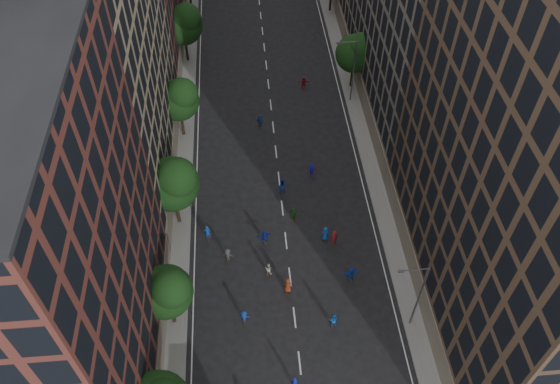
# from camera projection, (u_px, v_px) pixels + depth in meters

# --- Properties ---
(ground) EXTENTS (240.00, 240.00, 0.00)m
(ground) POSITION_uv_depth(u_px,v_px,m) (274.00, 130.00, 68.78)
(ground) COLOR black
(ground) RESTS_ON ground
(sidewalk_left) EXTENTS (4.00, 105.00, 0.15)m
(sidewalk_left) POSITION_uv_depth(u_px,v_px,m) (180.00, 97.00, 73.06)
(sidewalk_left) COLOR slate
(sidewalk_left) RESTS_ON ground
(sidewalk_right) EXTENTS (4.00, 105.00, 0.15)m
(sidewalk_right) POSITION_uv_depth(u_px,v_px,m) (357.00, 88.00, 74.39)
(sidewalk_right) COLOR slate
(sidewalk_right) RESTS_ON ground
(bldg_left_a) EXTENTS (14.00, 22.00, 30.00)m
(bldg_left_a) POSITION_uv_depth(u_px,v_px,m) (26.00, 261.00, 37.25)
(bldg_left_a) COLOR #5C2B23
(bldg_left_a) RESTS_ON ground
(bldg_left_b) EXTENTS (14.00, 26.00, 34.00)m
(bldg_left_b) POSITION_uv_depth(u_px,v_px,m) (77.00, 41.00, 51.76)
(bldg_left_b) COLOR #8F7E5D
(bldg_left_b) RESTS_ON ground
(bldg_right_a) EXTENTS (14.00, 30.00, 36.00)m
(bldg_right_a) POSITION_uv_depth(u_px,v_px,m) (556.00, 157.00, 39.78)
(bldg_right_a) COLOR #4D3829
(bldg_right_a) RESTS_ON ground
(tree_left_1) EXTENTS (4.80, 4.80, 8.21)m
(tree_left_1) POSITION_uv_depth(u_px,v_px,m) (167.00, 291.00, 46.61)
(tree_left_1) COLOR black
(tree_left_1) RESTS_ON ground
(tree_left_2) EXTENTS (5.60, 5.60, 9.45)m
(tree_left_2) POSITION_uv_depth(u_px,v_px,m) (173.00, 182.00, 54.00)
(tree_left_2) COLOR black
(tree_left_2) RESTS_ON ground
(tree_left_3) EXTENTS (5.00, 5.00, 8.58)m
(tree_left_3) POSITION_uv_depth(u_px,v_px,m) (179.00, 98.00, 63.75)
(tree_left_3) COLOR black
(tree_left_3) RESTS_ON ground
(tree_left_4) EXTENTS (5.40, 5.40, 9.08)m
(tree_left_4) POSITION_uv_depth(u_px,v_px,m) (184.00, 23.00, 74.21)
(tree_left_4) COLOR black
(tree_left_4) RESTS_ON ground
(tree_right_a) EXTENTS (5.00, 5.00, 8.39)m
(tree_right_a) POSITION_uv_depth(u_px,v_px,m) (356.00, 52.00, 70.46)
(tree_right_a) COLOR black
(tree_right_a) RESTS_ON ground
(streetlamp_near) EXTENTS (2.64, 0.22, 9.06)m
(streetlamp_near) POSITION_uv_depth(u_px,v_px,m) (417.00, 294.00, 46.84)
(streetlamp_near) COLOR #595B60
(streetlamp_near) RESTS_ON ground
(streetlamp_far) EXTENTS (2.64, 0.22, 9.06)m
(streetlamp_far) POSITION_uv_depth(u_px,v_px,m) (352.00, 68.00, 68.84)
(streetlamp_far) COLOR #595B60
(streetlamp_far) RESTS_ON ground
(skater_1) EXTENTS (0.67, 0.57, 1.57)m
(skater_1) POSITION_uv_depth(u_px,v_px,m) (295.00, 382.00, 46.15)
(skater_1) COLOR #141FA3
(skater_1) RESTS_ON ground
(skater_2) EXTENTS (0.96, 0.81, 1.75)m
(skater_2) POSITION_uv_depth(u_px,v_px,m) (333.00, 320.00, 49.97)
(skater_2) COLOR blue
(skater_2) RESTS_ON ground
(skater_3) EXTENTS (1.06, 0.63, 1.61)m
(skater_3) POSITION_uv_depth(u_px,v_px,m) (244.00, 317.00, 50.24)
(skater_3) COLOR navy
(skater_3) RESTS_ON ground
(skater_5) EXTENTS (1.72, 0.76, 1.80)m
(skater_5) POSITION_uv_depth(u_px,v_px,m) (351.00, 274.00, 53.26)
(skater_5) COLOR blue
(skater_5) RESTS_ON ground
(skater_6) EXTENTS (1.07, 0.90, 1.88)m
(skater_6) POSITION_uv_depth(u_px,v_px,m) (288.00, 286.00, 52.34)
(skater_6) COLOR maroon
(skater_6) RESTS_ON ground
(skater_7) EXTENTS (0.76, 0.57, 1.90)m
(skater_7) POSITION_uv_depth(u_px,v_px,m) (334.00, 237.00, 56.21)
(skater_7) COLOR maroon
(skater_7) RESTS_ON ground
(skater_8) EXTENTS (0.89, 0.80, 1.49)m
(skater_8) POSITION_uv_depth(u_px,v_px,m) (268.00, 269.00, 53.84)
(skater_8) COLOR silver
(skater_8) RESTS_ON ground
(skater_9) EXTENTS (1.17, 0.82, 1.64)m
(skater_9) POSITION_uv_depth(u_px,v_px,m) (228.00, 255.00, 54.89)
(skater_9) COLOR #3D3D42
(skater_9) RESTS_ON ground
(skater_10) EXTENTS (1.02, 0.70, 1.61)m
(skater_10) POSITION_uv_depth(u_px,v_px,m) (294.00, 214.00, 58.52)
(skater_10) COLOR #206C23
(skater_10) RESTS_ON ground
(skater_11) EXTENTS (1.55, 0.75, 1.60)m
(skater_11) POSITION_uv_depth(u_px,v_px,m) (264.00, 237.00, 56.43)
(skater_11) COLOR #1426A3
(skater_11) RESTS_ON ground
(skater_12) EXTENTS (0.88, 0.58, 1.79)m
(skater_12) POSITION_uv_depth(u_px,v_px,m) (325.00, 234.00, 56.58)
(skater_12) COLOR #144BAA
(skater_12) RESTS_ON ground
(skater_13) EXTENTS (0.74, 0.51, 1.95)m
(skater_13) POSITION_uv_depth(u_px,v_px,m) (207.00, 233.00, 56.59)
(skater_13) COLOR #133D9D
(skater_13) RESTS_ON ground
(skater_14) EXTENTS (0.95, 0.75, 1.94)m
(skater_14) POSITION_uv_depth(u_px,v_px,m) (281.00, 186.00, 61.00)
(skater_14) COLOR #1739BD
(skater_14) RESTS_ON ground
(skater_15) EXTENTS (1.20, 0.80, 1.72)m
(skater_15) POSITION_uv_depth(u_px,v_px,m) (311.00, 170.00, 62.79)
(skater_15) COLOR #171190
(skater_15) RESTS_ON ground
(skater_16) EXTENTS (1.13, 0.66, 1.80)m
(skater_16) POSITION_uv_depth(u_px,v_px,m) (260.00, 121.00, 68.48)
(skater_16) COLOR blue
(skater_16) RESTS_ON ground
(skater_17) EXTENTS (1.65, 0.69, 1.72)m
(skater_17) POSITION_uv_depth(u_px,v_px,m) (304.00, 83.00, 73.88)
(skater_17) COLOR maroon
(skater_17) RESTS_ON ground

